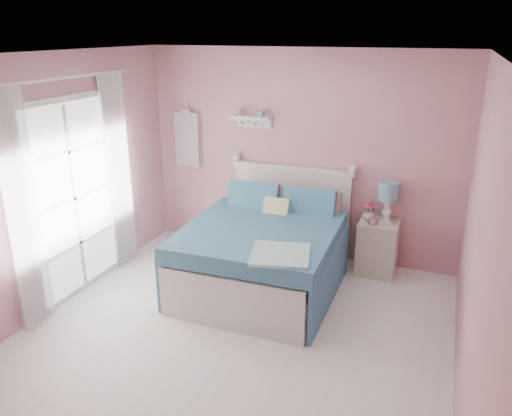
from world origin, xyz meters
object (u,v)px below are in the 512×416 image
Objects in this scene: bed at (265,252)px; vase at (369,214)px; nightstand at (377,247)px; table_lamp at (388,194)px; teacup at (373,221)px.

vase is (1.01, 0.78, 0.33)m from bed.
vase is at bearing 36.25° from bed.
bed reaches higher than vase.
bed is at bearing -145.90° from nightstand.
table_lamp reaches higher than teacup.
nightstand is at bearing 59.39° from teacup.
nightstand is 6.56× the size of teacup.
vase is at bearing 121.26° from teacup.
bed reaches higher than table_lamp.
bed reaches higher than nightstand.
table_lamp is (0.06, 0.06, 0.66)m from nightstand.
table_lamp reaches higher than nightstand.
nightstand is at bearing -2.38° from vase.
nightstand is (1.15, 0.78, -0.07)m from bed.
nightstand is 0.39m from teacup.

